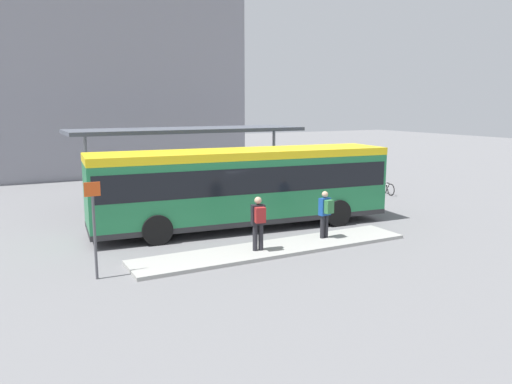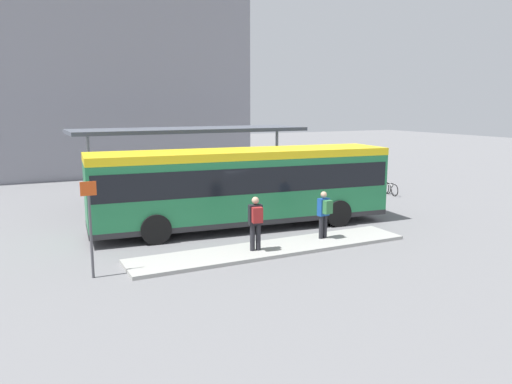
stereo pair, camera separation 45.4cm
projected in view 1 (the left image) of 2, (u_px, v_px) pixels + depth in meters
name	position (u px, v px, depth m)	size (l,w,h in m)	color
ground_plane	(243.00, 228.00, 20.17)	(120.00, 120.00, 0.00)	slate
curb_island	(275.00, 248.00, 17.03)	(9.97, 1.80, 0.12)	#9E9E99
city_bus	(243.00, 183.00, 19.85)	(12.13, 3.63, 3.15)	#237A47
pedestrian_waiting	(258.00, 220.00, 16.40)	(0.48, 0.51, 1.81)	#232328
pedestrian_companion	(325.00, 211.00, 18.00)	(0.45, 0.49, 1.72)	#232328
bicycle_white	(386.00, 188.00, 27.65)	(0.48, 1.56, 0.68)	black
bicycle_black	(379.00, 186.00, 28.36)	(0.48, 1.52, 0.66)	black
station_shelter	(188.00, 131.00, 24.62)	(11.54, 3.38, 3.77)	#4C515B
platform_sign	(94.00, 226.00, 13.96)	(0.44, 0.08, 2.80)	#4C4C51
station_building	(80.00, 68.00, 37.19)	(21.61, 11.78, 15.30)	gray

